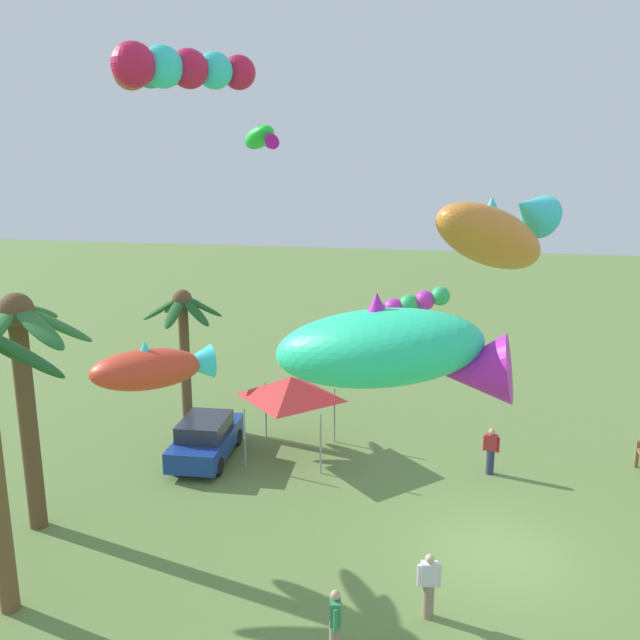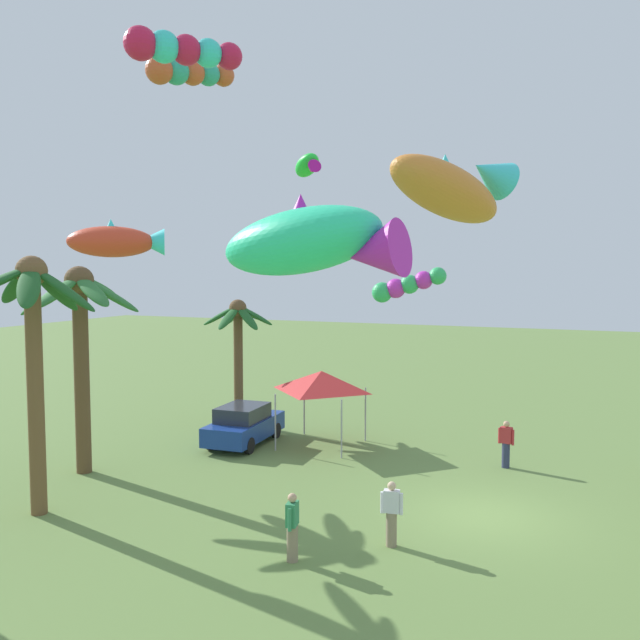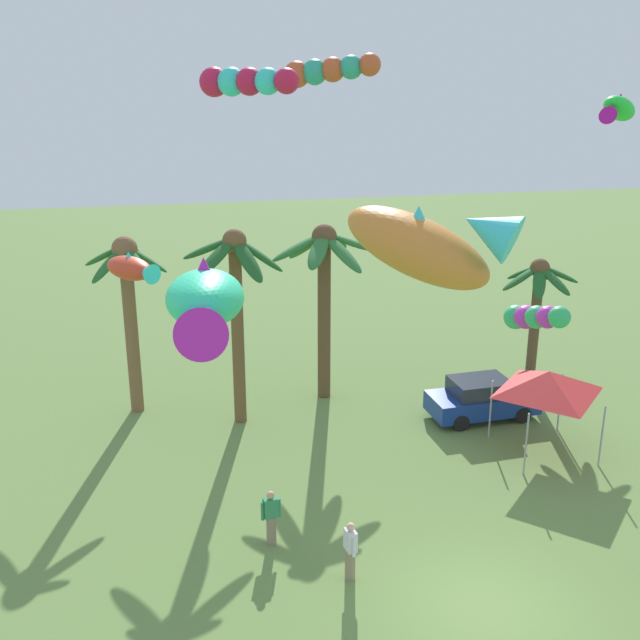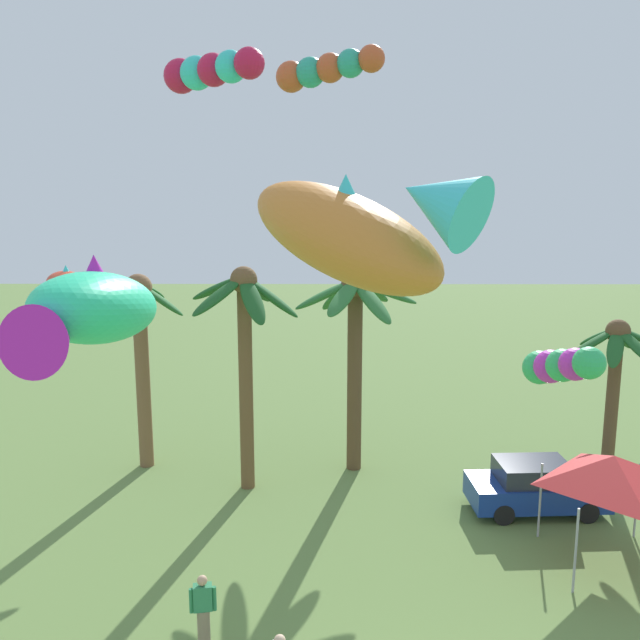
% 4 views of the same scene
% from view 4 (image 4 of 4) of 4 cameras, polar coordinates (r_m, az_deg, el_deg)
% --- Properties ---
extents(palm_tree_0, '(3.06, 3.18, 6.60)m').
position_cam_4_polar(palm_tree_0, '(22.99, -14.96, -1.02)').
color(palm_tree_0, brown).
rests_on(palm_tree_0, ground).
extents(palm_tree_1, '(4.10, 3.78, 6.77)m').
position_cam_4_polar(palm_tree_1, '(21.93, 3.03, -0.19)').
color(palm_tree_1, brown).
rests_on(palm_tree_1, ground).
extents(palm_tree_2, '(3.06, 2.97, 5.37)m').
position_cam_4_polar(palm_tree_2, '(22.77, 23.77, -3.47)').
color(palm_tree_2, brown).
rests_on(palm_tree_2, ground).
extents(palm_tree_3, '(3.55, 3.52, 7.03)m').
position_cam_4_polar(palm_tree_3, '(20.52, -6.42, -0.65)').
color(palm_tree_3, brown).
rests_on(palm_tree_3, ground).
extents(parked_car_0, '(3.98, 1.90, 1.51)m').
position_cam_4_polar(parked_car_0, '(21.16, 17.78, -13.29)').
color(parked_car_0, navy).
rests_on(parked_car_0, ground).
extents(spectator_2, '(0.54, 0.29, 1.59)m').
position_cam_4_polar(spectator_2, '(15.09, -9.86, -23.08)').
color(spectator_2, gray).
rests_on(spectator_2, ground).
extents(festival_tent, '(2.86, 2.86, 2.85)m').
position_cam_4_polar(festival_tent, '(18.40, 23.58, -11.59)').
color(festival_tent, '#9E9EA3').
rests_on(festival_tent, ground).
extents(kite_tube_0, '(0.82, 2.27, 1.10)m').
position_cam_4_polar(kite_tube_0, '(12.64, 19.61, -3.66)').
color(kite_tube_0, '#2FBA62').
extents(kite_fish_1, '(2.12, 4.12, 1.80)m').
position_cam_4_polar(kite_fish_1, '(12.05, -18.82, 0.75)').
color(kite_fish_1, '#2AE79E').
extents(kite_tube_2, '(2.37, 2.01, 0.76)m').
position_cam_4_polar(kite_tube_2, '(15.57, -9.38, 20.10)').
color(kite_tube_2, '#CA1941').
extents(kite_fish_3, '(3.80, 3.37, 2.23)m').
position_cam_4_polar(kite_fish_3, '(9.44, 3.21, 7.65)').
color(kite_fish_3, orange).
extents(kite_fish_4, '(1.61, 1.85, 0.73)m').
position_cam_4_polar(kite_fish_4, '(15.69, -20.54, 2.82)').
color(kite_fish_4, red).
extents(kite_tube_6, '(2.55, 1.53, 0.93)m').
position_cam_4_polar(kite_tube_6, '(16.84, 0.42, 20.48)').
color(kite_tube_6, '#C95129').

